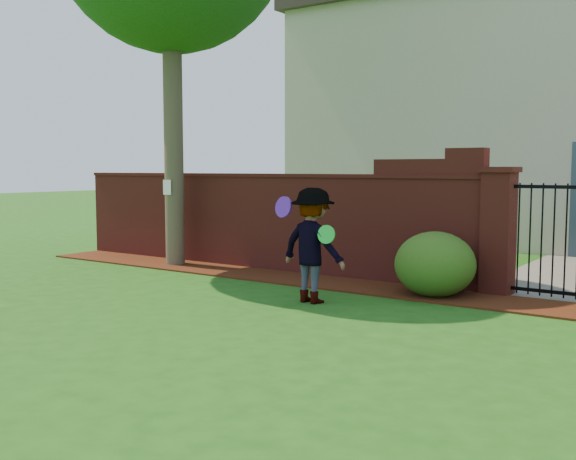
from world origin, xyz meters
The scene contains 10 objects.
ground centered at (0.00, 0.00, -0.01)m, with size 80.00×80.00×0.01m, color #1A4B12.
mulch_bed centered at (-0.95, 3.34, 0.01)m, with size 11.10×1.08×0.03m, color #361609.
brick_wall centered at (-2.01, 4.00, 0.93)m, with size 8.70×0.31×2.16m.
pillar_left centered at (2.40, 4.00, 0.96)m, with size 0.50×0.50×1.88m.
house centered at (1.00, 12.00, 3.16)m, with size 12.40×6.40×6.30m.
paper_notice centered at (-3.60, 3.21, 1.50)m, with size 0.20×0.01×0.28m, color white.
shrub_left centered at (1.73, 3.28, 0.48)m, with size 1.16×1.16×0.95m, color #215118.
man centered at (0.48, 1.91, 0.80)m, with size 1.03×0.59×1.59m, color gray.
frisbee_purple centered at (0.08, 1.82, 1.32)m, with size 0.30×0.30×0.03m, color #5F1EBD.
frisbee_green centered at (0.81, 1.79, 0.98)m, with size 0.25×0.25×0.02m, color green.
Camera 1 is at (5.47, -5.72, 1.86)m, focal length 41.55 mm.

